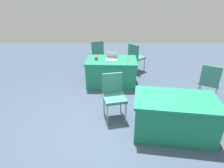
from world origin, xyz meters
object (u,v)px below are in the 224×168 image
object	(u,v)px
chair_near_front	(97,52)
laptop_silver	(112,58)
chair_tucked_left	(136,56)
table_mid_left	(174,116)
chair_back_row	(210,81)
yarn_ball	(96,58)
scissors_red	(128,60)
table_foreground	(112,72)
chair_aisle	(114,94)

from	to	relation	value
chair_near_front	laptop_silver	xyz separation A→B (m)	(-0.53, 1.45, 0.24)
chair_near_front	chair_tucked_left	bearing A→B (deg)	-36.34
chair_near_front	chair_tucked_left	xyz separation A→B (m)	(-1.32, 0.46, -0.00)
table_mid_left	laptop_silver	distance (m)	2.51
chair_back_row	yarn_ball	bearing A→B (deg)	-166.92
table_mid_left	yarn_ball	xyz separation A→B (m)	(1.59, -2.17, 0.42)
laptop_silver	yarn_ball	size ratio (longest dim) A/B	3.46
chair_back_row	chair_tucked_left	bearing A→B (deg)	160.37
chair_near_front	scissors_red	xyz separation A→B (m)	(-0.98, 1.51, 0.21)
chair_near_front	laptop_silver	distance (m)	1.56
table_foreground	chair_near_front	size ratio (longest dim) A/B	1.52
table_mid_left	laptop_silver	bearing A→B (deg)	-62.27
chair_near_front	yarn_ball	distance (m)	1.50
chair_back_row	laptop_silver	size ratio (longest dim) A/B	2.83
yarn_ball	chair_near_front	bearing A→B (deg)	-86.31
chair_aisle	laptop_silver	world-z (taller)	chair_aisle
yarn_ball	chair_tucked_left	bearing A→B (deg)	-140.40
table_foreground	laptop_silver	xyz separation A→B (m)	(-0.01, -0.01, 0.41)
chair_near_front	scissors_red	distance (m)	1.82
table_mid_left	scissors_red	bearing A→B (deg)	-71.69
chair_near_front	chair_tucked_left	distance (m)	1.40
table_foreground	laptop_silver	bearing A→B (deg)	-146.82
table_foreground	laptop_silver	size ratio (longest dim) A/B	4.28
table_foreground	chair_tucked_left	bearing A→B (deg)	-128.81
table_mid_left	chair_tucked_left	size ratio (longest dim) A/B	1.66
chair_tucked_left	chair_back_row	size ratio (longest dim) A/B	1.00
table_mid_left	yarn_ball	distance (m)	2.72
table_foreground	table_mid_left	bearing A→B (deg)	118.14
chair_aisle	table_mid_left	bearing A→B (deg)	140.91
laptop_silver	scissors_red	distance (m)	0.46
scissors_red	table_foreground	bearing A→B (deg)	-76.31
table_foreground	chair_aisle	bearing A→B (deg)	91.96
laptop_silver	yarn_ball	xyz separation A→B (m)	(0.44, 0.03, 0.01)
chair_near_front	chair_aisle	world-z (taller)	chair_aisle
table_mid_left	chair_tucked_left	world-z (taller)	chair_tucked_left
chair_tucked_left	chair_aisle	world-z (taller)	chair_aisle
table_foreground	scissors_red	bearing A→B (deg)	172.68
yarn_ball	laptop_silver	bearing A→B (deg)	-176.43
chair_back_row	yarn_ball	world-z (taller)	chair_back_row
yarn_ball	chair_aisle	bearing A→B (deg)	106.50
chair_tucked_left	yarn_ball	size ratio (longest dim) A/B	9.75
table_mid_left	yarn_ball	world-z (taller)	yarn_ball
yarn_ball	table_foreground	bearing A→B (deg)	-177.60
table_mid_left	chair_back_row	world-z (taller)	chair_back_row
chair_tucked_left	chair_back_row	xyz separation A→B (m)	(-1.55, 1.97, 0.00)
chair_near_front	yarn_ball	xyz separation A→B (m)	(-0.09, 1.47, 0.25)
chair_near_front	laptop_silver	world-z (taller)	same
chair_tucked_left	yarn_ball	distance (m)	1.61
table_mid_left	scissors_red	xyz separation A→B (m)	(0.70, -2.13, 0.38)
chair_near_front	scissors_red	world-z (taller)	chair_near_front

